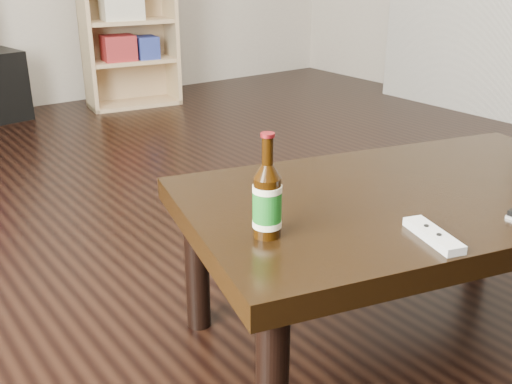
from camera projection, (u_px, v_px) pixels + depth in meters
floor at (340, 264)px, 2.13m from camera, size 5.00×6.00×0.01m
bookshelf at (126, 18)px, 4.13m from camera, size 0.67×0.38×1.17m
coffee_table at (412, 212)px, 1.59m from camera, size 1.33×0.98×0.45m
beer_bottle at (267, 201)px, 1.29m from camera, size 0.08×0.08×0.23m
remote at (433, 235)px, 1.30m from camera, size 0.10×0.18×0.02m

